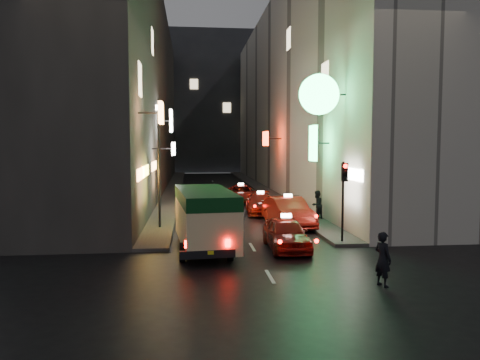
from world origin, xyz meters
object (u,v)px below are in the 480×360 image
object	(u,v)px
pedestrian_crossing	(383,255)
traffic_light	(344,184)
taxi_near	(286,231)
lamp_post	(159,158)
minibus	(205,212)

from	to	relation	value
pedestrian_crossing	traffic_light	size ratio (longest dim) A/B	0.55
taxi_near	traffic_light	xyz separation A→B (m)	(2.65, 0.54, 1.90)
lamp_post	traffic_light	bearing A→B (deg)	-28.91
pedestrian_crossing	lamp_post	distance (m)	13.11
traffic_light	pedestrian_crossing	bearing A→B (deg)	-96.81
minibus	taxi_near	size ratio (longest dim) A/B	1.23
pedestrian_crossing	lamp_post	world-z (taller)	lamp_post
traffic_light	lamp_post	size ratio (longest dim) A/B	0.56
minibus	taxi_near	distance (m)	3.49
taxi_near	pedestrian_crossing	world-z (taller)	pedestrian_crossing
traffic_light	lamp_post	distance (m)	9.42
taxi_near	traffic_light	world-z (taller)	traffic_light
taxi_near	pedestrian_crossing	distance (m)	5.68
taxi_near	lamp_post	size ratio (longest dim) A/B	0.79
minibus	pedestrian_crossing	xyz separation A→B (m)	(5.33, -5.53, -0.62)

